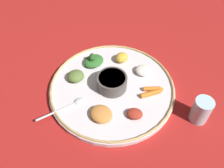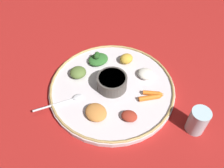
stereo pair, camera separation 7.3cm
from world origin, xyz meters
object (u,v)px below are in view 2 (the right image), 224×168
object	(u,v)px
center_bowl	(112,82)
carrot_outer	(153,93)
greens_pile	(99,59)
spoon	(66,100)
carrot_near_spoon	(151,97)
drinking_glass	(197,122)

from	to	relation	value
center_bowl	carrot_outer	bearing A→B (deg)	143.25
greens_pile	spoon	bearing A→B (deg)	38.48
carrot_near_spoon	carrot_outer	bearing A→B (deg)	-138.75
greens_pile	drinking_glass	xyz separation A→B (m)	(-0.17, 0.38, 0.01)
carrot_near_spoon	drinking_glass	size ratio (longest dim) A/B	0.97
center_bowl	carrot_outer	world-z (taller)	center_bowl
greens_pile	carrot_near_spoon	xyz separation A→B (m)	(-0.10, 0.23, -0.01)
carrot_near_spoon	greens_pile	bearing A→B (deg)	-67.46
spoon	carrot_near_spoon	world-z (taller)	carrot_near_spoon
greens_pile	carrot_near_spoon	distance (m)	0.25
spoon	carrot_outer	bearing A→B (deg)	162.20
spoon	carrot_outer	distance (m)	0.29
carrot_near_spoon	drinking_glass	distance (m)	0.16
spoon	drinking_glass	size ratio (longest dim) A/B	1.87
center_bowl	drinking_glass	distance (m)	0.30
carrot_near_spoon	center_bowl	bearing A→B (deg)	-44.92
center_bowl	carrot_near_spoon	world-z (taller)	center_bowl
greens_pile	carrot_outer	bearing A→B (deg)	117.00
carrot_outer	drinking_glass	world-z (taller)	drinking_glass
greens_pile	carrot_near_spoon	world-z (taller)	greens_pile
center_bowl	carrot_near_spoon	distance (m)	0.14
greens_pile	carrot_outer	world-z (taller)	greens_pile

